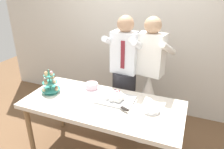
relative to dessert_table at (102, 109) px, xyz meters
name	(u,v)px	position (x,y,z in m)	size (l,w,h in m)	color
rear_wall	(138,22)	(0.00, 1.37, 0.75)	(5.20, 0.10, 2.90)	beige
dessert_table	(102,109)	(0.00, 0.00, 0.00)	(1.80, 0.80, 0.78)	silver
cupcake_stand	(50,84)	(-0.68, -0.01, 0.19)	(0.23, 0.23, 0.31)	teal
main_cake_tray	(115,97)	(0.12, 0.11, 0.12)	(0.42, 0.36, 0.13)	silver
plate_stack	(151,109)	(0.54, 0.05, 0.10)	(0.20, 0.20, 0.04)	white
round_cake	(92,87)	(-0.26, 0.26, 0.11)	(0.24, 0.24, 0.08)	white
person_groom	(124,83)	(0.05, 0.62, 0.05)	(0.49, 0.52, 1.66)	#232328
person_bride	(147,96)	(0.38, 0.67, -0.12)	(0.57, 0.56, 1.66)	white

